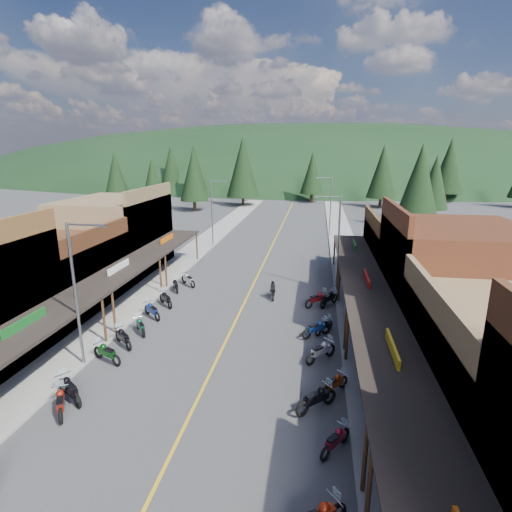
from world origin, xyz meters
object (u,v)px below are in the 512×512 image
at_px(streetlight_3, 330,204).
at_px(streetlight_2, 337,240).
at_px(shop_west_3, 117,235).
at_px(bike_west_5, 107,352).
at_px(bike_east_6, 321,350).
at_px(pedestrian_east_a, 356,332).
at_px(pine_5, 449,166).
at_px(streetlight_1, 213,210).
at_px(pine_9, 435,182).
at_px(bike_west_6, 123,337).
at_px(bike_west_11, 188,279).
at_px(bike_west_10, 175,285).
at_px(bike_east_4, 316,398).
at_px(pine_2, 243,167).
at_px(pine_8, 153,183).
at_px(bike_east_5, 334,383).
at_px(pine_7, 171,166).
at_px(pine_4, 383,171).
at_px(bike_east_3, 335,439).
at_px(bike_west_9, 166,298).
at_px(bike_west_4, 69,388).
at_px(bike_east_9, 317,298).
at_px(bike_east_7, 316,328).
at_px(streetlight_0, 77,289).
at_px(pine_11, 420,180).
at_px(rider_on_bike, 273,291).
at_px(shop_east_3, 413,256).
at_px(shop_west_2, 56,274).
at_px(bike_west_8, 152,310).
at_px(shop_east_2, 449,279).
at_px(bike_west_7, 140,325).
at_px(pine_10, 193,175).
at_px(pedestrian_east_b, 349,280).
at_px(pine_1, 194,168).

bearing_deg(streetlight_3, streetlight_2, -90.00).
xyz_separation_m(shop_west_3, bike_west_5, (7.80, -16.81, -2.88)).
relative_size(bike_east_6, pedestrian_east_a, 1.37).
bearing_deg(pine_5, streetlight_1, -129.32).
relative_size(pine_9, bike_west_6, 4.92).
relative_size(streetlight_3, bike_west_11, 3.59).
bearing_deg(bike_west_10, streetlight_1, 63.35).
bearing_deg(bike_west_10, bike_west_6, -118.19).
bearing_deg(bike_east_4, pine_2, 151.32).
xyz_separation_m(pine_8, bike_east_5, (28.45, -46.56, -5.43)).
height_order(pine_7, bike_east_4, pine_7).
distance_m(pine_4, bike_east_3, 71.78).
bearing_deg(bike_west_9, bike_west_4, -133.75).
xyz_separation_m(bike_west_9, bike_east_4, (11.36, -10.96, 0.03)).
xyz_separation_m(bike_east_4, bike_east_6, (0.22, 4.50, -0.01)).
distance_m(pine_8, bike_east_9, 45.20).
distance_m(bike_west_6, bike_east_6, 11.77).
bearing_deg(pine_8, bike_west_10, -64.93).
bearing_deg(pine_2, bike_east_7, -75.14).
height_order(streetlight_0, bike_east_4, streetlight_0).
bearing_deg(bike_east_4, pine_11, 120.65).
bearing_deg(bike_east_7, bike_east_6, -33.40).
xyz_separation_m(pine_5, pine_9, (-10.00, -27.00, -1.61)).
bearing_deg(pedestrian_east_a, bike_east_3, -27.47).
distance_m(streetlight_3, pine_2, 32.92).
distance_m(pine_8, rider_on_bike, 42.17).
distance_m(shop_east_3, pine_11, 27.81).
bearing_deg(bike_west_6, bike_west_11, 39.16).
bearing_deg(shop_west_2, bike_west_4, -53.97).
distance_m(pine_11, bike_east_9, 37.00).
height_order(streetlight_0, bike_west_8, streetlight_0).
distance_m(bike_west_8, bike_west_9, 2.29).
xyz_separation_m(shop_east_2, bike_west_9, (-19.57, 1.23, -2.90)).
bearing_deg(pine_7, pine_4, -17.74).
height_order(shop_east_3, bike_west_11, shop_east_3).
distance_m(bike_west_5, bike_west_7, 3.71).
bearing_deg(shop_east_2, bike_east_5, -131.63).
distance_m(streetlight_3, pine_8, 30.67).
xyz_separation_m(streetlight_2, pine_9, (17.05, 37.00, 1.92)).
relative_size(pine_5, pine_10, 1.21).
relative_size(pine_11, bike_east_9, 5.48).
distance_m(bike_east_7, bike_east_9, 5.13).
relative_size(streetlight_3, pedestrian_east_b, 4.86).
relative_size(bike_west_10, bike_east_5, 1.02).
relative_size(shop_west_3, pine_11, 0.88).
distance_m(bike_west_9, bike_east_3, 18.10).
height_order(pine_1, bike_east_3, pine_1).
relative_size(pine_11, bike_west_11, 5.57).
bearing_deg(pine_1, bike_west_8, -75.39).
height_order(shop_west_2, pine_1, pine_1).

